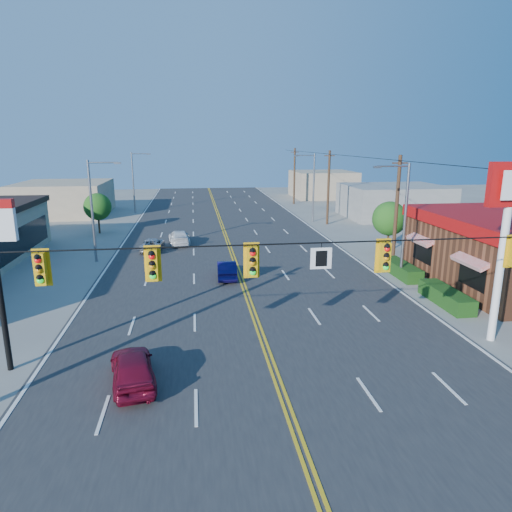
{
  "coord_description": "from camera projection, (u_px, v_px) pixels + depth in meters",
  "views": [
    {
      "loc": [
        -3.08,
        -14.77,
        9.36
      ],
      "look_at": [
        0.76,
        13.42,
        2.2
      ],
      "focal_mm": 32.0,
      "sensor_mm": 36.0,
      "label": 1
    }
  ],
  "objects": [
    {
      "name": "streetlight_se",
      "position": [
        402.0,
        216.0,
        30.64
      ],
      "size": [
        2.55,
        0.25,
        8.0
      ],
      "color": "gray",
      "rests_on": "ground"
    },
    {
      "name": "car_silver",
      "position": [
        152.0,
        245.0,
        39.95
      ],
      "size": [
        2.0,
        3.97,
        1.08
      ],
      "primitive_type": "imported",
      "rotation": [
        0.0,
        0.0,
        3.09
      ],
      "color": "#B0B2B6",
      "rests_on": "ground"
    },
    {
      "name": "bld_east_mid",
      "position": [
        394.0,
        201.0,
        57.71
      ],
      "size": [
        12.0,
        10.0,
        4.0
      ],
      "primitive_type": "cube",
      "color": "gray",
      "rests_on": "ground"
    },
    {
      "name": "bld_east_far",
      "position": [
        323.0,
        184.0,
        78.4
      ],
      "size": [
        10.0,
        10.0,
        4.4
      ],
      "primitive_type": "cube",
      "color": "tan",
      "rests_on": "ground"
    },
    {
      "name": "kfc_pylon",
      "position": [
        507.0,
        217.0,
        20.69
      ],
      "size": [
        2.2,
        0.36,
        8.5
      ],
      "color": "white",
      "rests_on": "ground"
    },
    {
      "name": "car_blue",
      "position": [
        227.0,
        270.0,
        31.9
      ],
      "size": [
        1.41,
        3.76,
        1.23
      ],
      "primitive_type": "imported",
      "rotation": [
        0.0,
        0.0,
        3.11
      ],
      "color": "#130D4E",
      "rests_on": "ground"
    },
    {
      "name": "tree_west",
      "position": [
        98.0,
        207.0,
        47.16
      ],
      "size": [
        2.8,
        2.8,
        4.2
      ],
      "color": "#47301E",
      "rests_on": "ground"
    },
    {
      "name": "utility_pole_far",
      "position": [
        294.0,
        176.0,
        69.34
      ],
      "size": [
        0.28,
        0.28,
        8.4
      ],
      "primitive_type": "cylinder",
      "color": "#47301E",
      "rests_on": "ground"
    },
    {
      "name": "car_white",
      "position": [
        179.0,
        238.0,
        42.48
      ],
      "size": [
        2.2,
        4.47,
        1.25
      ],
      "primitive_type": "imported",
      "rotation": [
        0.0,
        0.0,
        3.25
      ],
      "color": "white",
      "rests_on": "ground"
    },
    {
      "name": "ground",
      "position": [
        284.0,
        402.0,
        16.88
      ],
      "size": [
        160.0,
        160.0,
        0.0
      ],
      "primitive_type": "plane",
      "color": "gray",
      "rests_on": "ground"
    },
    {
      "name": "streetlight_ne",
      "position": [
        312.0,
        184.0,
        53.7
      ],
      "size": [
        2.55,
        0.25,
        8.0
      ],
      "color": "gray",
      "rests_on": "ground"
    },
    {
      "name": "utility_pole_mid",
      "position": [
        328.0,
        188.0,
        52.04
      ],
      "size": [
        0.28,
        0.28,
        8.4
      ],
      "primitive_type": "cylinder",
      "color": "#47301E",
      "rests_on": "ground"
    },
    {
      "name": "streetlight_sw",
      "position": [
        94.0,
        205.0,
        35.5
      ],
      "size": [
        2.55,
        0.25,
        8.0
      ],
      "color": "gray",
      "rests_on": "ground"
    },
    {
      "name": "car_magenta",
      "position": [
        133.0,
        369.0,
        17.89
      ],
      "size": [
        2.32,
        4.24,
        1.37
      ],
      "primitive_type": "imported",
      "rotation": [
        0.0,
        0.0,
        3.33
      ],
      "color": "maroon",
      "rests_on": "ground"
    },
    {
      "name": "streetlight_nw",
      "position": [
        135.0,
        179.0,
        60.48
      ],
      "size": [
        2.55,
        0.25,
        8.0
      ],
      "color": "gray",
      "rests_on": "ground"
    },
    {
      "name": "utility_pole_near",
      "position": [
        396.0,
        211.0,
        34.75
      ],
      "size": [
        0.28,
        0.28,
        8.4
      ],
      "primitive_type": "cylinder",
      "color": "#47301E",
      "rests_on": "ground"
    },
    {
      "name": "signal_span",
      "position": [
        283.0,
        276.0,
        15.67
      ],
      "size": [
        24.32,
        0.34,
        9.0
      ],
      "color": "#47301E",
      "rests_on": "ground"
    },
    {
      "name": "bld_west_far",
      "position": [
        64.0,
        198.0,
        59.86
      ],
      "size": [
        11.0,
        12.0,
        4.2
      ],
      "primitive_type": "cube",
      "color": "tan",
      "rests_on": "ground"
    },
    {
      "name": "road",
      "position": [
        235.0,
        263.0,
        36.09
      ],
      "size": [
        20.0,
        120.0,
        0.06
      ],
      "primitive_type": "cube",
      "color": "#2D2D30",
      "rests_on": "ground"
    },
    {
      "name": "tree_kfc_rear",
      "position": [
        389.0,
        219.0,
        39.07
      ],
      "size": [
        2.94,
        2.94,
        4.41
      ],
      "color": "#47301E",
      "rests_on": "ground"
    }
  ]
}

